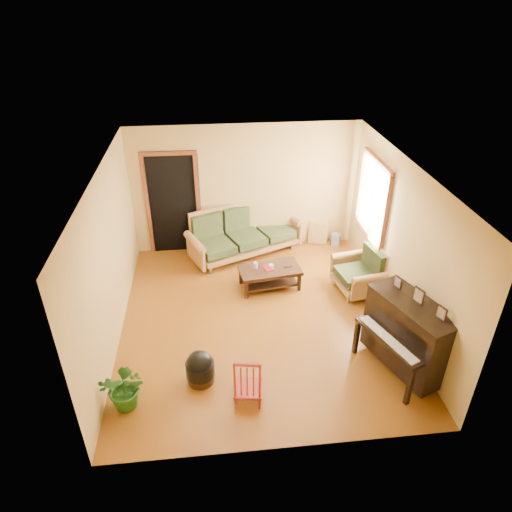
{
  "coord_description": "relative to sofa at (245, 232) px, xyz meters",
  "views": [
    {
      "loc": [
        -0.71,
        -5.98,
        4.81
      ],
      "look_at": [
        -0.03,
        0.2,
        1.1
      ],
      "focal_mm": 32.0,
      "sensor_mm": 36.0,
      "label": 1
    }
  ],
  "objects": [
    {
      "name": "glass_jar",
      "position": [
        0.36,
        -1.24,
        -0.06
      ],
      "size": [
        0.12,
        0.12,
        0.06
      ],
      "primitive_type": "cylinder",
      "rotation": [
        0.0,
        0.0,
        0.32
      ],
      "color": "silver",
      "rests_on": "coffee_table"
    },
    {
      "name": "ceramic_crock",
      "position": [
        1.95,
        0.15,
        -0.36
      ],
      "size": [
        0.25,
        0.25,
        0.25
      ],
      "primitive_type": "cylinder",
      "rotation": [
        0.0,
        0.0,
        0.29
      ],
      "color": "#3657A2",
      "rests_on": "floor"
    },
    {
      "name": "sofa",
      "position": [
        0.0,
        0.0,
        0.0
      ],
      "size": [
        2.48,
        1.78,
        0.98
      ],
      "primitive_type": "cube",
      "rotation": [
        0.0,
        0.0,
        0.4
      ],
      "color": "olive",
      "rests_on": "floor"
    },
    {
      "name": "floor",
      "position": [
        0.04,
        -2.17,
        -0.49
      ],
      "size": [
        5.0,
        5.0,
        0.0
      ],
      "primitive_type": "plane",
      "color": "#61330C",
      "rests_on": "ground"
    },
    {
      "name": "remote",
      "position": [
        0.66,
        -1.26,
        -0.08
      ],
      "size": [
        0.17,
        0.07,
        0.02
      ],
      "primitive_type": "cube",
      "rotation": [
        0.0,
        0.0,
        0.17
      ],
      "color": "black",
      "rests_on": "coffee_table"
    },
    {
      "name": "doorway",
      "position": [
        -1.41,
        0.31,
        0.54
      ],
      "size": [
        1.08,
        0.16,
        2.05
      ],
      "primitive_type": "cube",
      "color": "black",
      "rests_on": "floor"
    },
    {
      "name": "potted_plant",
      "position": [
        -1.89,
        -3.8,
        -0.16
      ],
      "size": [
        0.69,
        0.63,
        0.66
      ],
      "primitive_type": "imported",
      "rotation": [
        0.0,
        0.0,
        -0.22
      ],
      "color": "#225718",
      "rests_on": "floor"
    },
    {
      "name": "leaning_frame",
      "position": [
        1.58,
        0.24,
        -0.22
      ],
      "size": [
        0.41,
        0.19,
        0.53
      ],
      "primitive_type": "cube",
      "rotation": [
        0.0,
        0.0,
        -0.27
      ],
      "color": "gold",
      "rests_on": "floor"
    },
    {
      "name": "piano",
      "position": [
        1.98,
        -3.5,
        0.08
      ],
      "size": [
        1.17,
        1.48,
        1.14
      ],
      "primitive_type": "cube",
      "rotation": [
        0.0,
        0.0,
        0.36
      ],
      "color": "black",
      "rests_on": "floor"
    },
    {
      "name": "candle",
      "position": [
        0.08,
        -1.24,
        -0.03
      ],
      "size": [
        0.09,
        0.09,
        0.12
      ],
      "primitive_type": "cylinder",
      "rotation": [
        0.0,
        0.0,
        -0.29
      ],
      "color": "white",
      "rests_on": "coffee_table"
    },
    {
      "name": "window",
      "position": [
        2.25,
        -0.87,
        1.01
      ],
      "size": [
        0.12,
        1.36,
        1.46
      ],
      "primitive_type": "cube",
      "color": "white",
      "rests_on": "right_wall"
    },
    {
      "name": "footstool",
      "position": [
        -0.94,
        -3.47,
        -0.3
      ],
      "size": [
        0.48,
        0.48,
        0.38
      ],
      "primitive_type": "cylinder",
      "rotation": [
        0.0,
        0.0,
        0.24
      ],
      "color": "black",
      "rests_on": "floor"
    },
    {
      "name": "armchair",
      "position": [
        1.88,
        -1.54,
        -0.05
      ],
      "size": [
        0.97,
        1.01,
        0.87
      ],
      "primitive_type": "cube",
      "rotation": [
        0.0,
        0.0,
        0.18
      ],
      "color": "olive",
      "rests_on": "floor"
    },
    {
      "name": "book",
      "position": [
        0.24,
        -1.29,
        -0.08
      ],
      "size": [
        0.21,
        0.24,
        0.02
      ],
      "primitive_type": "imported",
      "rotation": [
        0.0,
        0.0,
        0.28
      ],
      "color": "maroon",
      "rests_on": "coffee_table"
    },
    {
      "name": "red_chair",
      "position": [
        -0.3,
        -3.87,
        -0.09
      ],
      "size": [
        0.43,
        0.46,
        0.79
      ],
      "primitive_type": "cube",
      "rotation": [
        0.0,
        0.0,
        -0.17
      ],
      "color": "maroon",
      "rests_on": "floor"
    },
    {
      "name": "coffee_table",
      "position": [
        0.33,
        -1.26,
        -0.29
      ],
      "size": [
        1.17,
        0.74,
        0.4
      ],
      "primitive_type": "cube",
      "rotation": [
        0.0,
        0.0,
        0.14
      ],
      "color": "black",
      "rests_on": "floor"
    }
  ]
}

